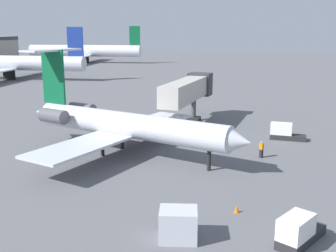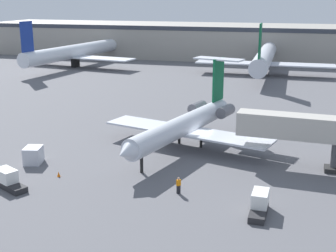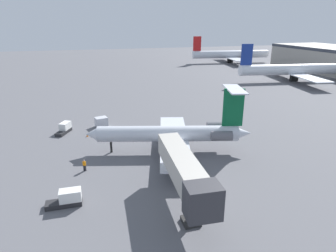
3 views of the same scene
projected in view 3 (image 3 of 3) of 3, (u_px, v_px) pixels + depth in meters
name	position (u px, v px, depth m)	size (l,w,h in m)	color
ground_plane	(175.00, 157.00, 45.44)	(400.00, 400.00, 0.10)	#5B5B60
regional_jet	(174.00, 133.00, 46.17)	(22.57, 25.99, 10.35)	silver
jet_bridge	(186.00, 174.00, 30.88)	(15.20, 3.74, 6.35)	#B7B2A8
ground_crew_marshaller	(84.00, 165.00, 40.90)	(0.45, 0.48, 1.69)	black
baggage_tug_lead	(65.00, 128.00, 55.22)	(4.20, 3.04, 1.90)	#262628
baggage_tug_trailing	(68.00, 199.00, 33.17)	(1.50, 4.03, 1.90)	#262628
cargo_container_uld	(101.00, 122.00, 58.31)	(2.33, 2.65, 1.94)	silver
traffic_cone_near	(87.00, 135.00, 53.44)	(0.36, 0.36, 0.55)	orange
parked_airliner_west_end	(230.00, 54.00, 149.91)	(33.83, 39.84, 13.27)	silver
parked_airliner_west_mid	(295.00, 70.00, 102.37)	(34.63, 40.72, 13.04)	silver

